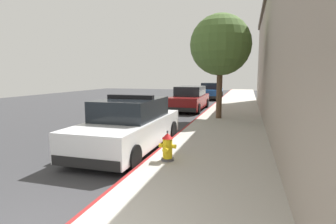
{
  "coord_description": "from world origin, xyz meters",
  "views": [
    {
      "loc": [
        2.37,
        -2.39,
        2.28
      ],
      "look_at": [
        -0.29,
        6.54,
        1.0
      ],
      "focal_mm": 28.72,
      "sensor_mm": 36.0,
      "label": 1
    }
  ],
  "objects_px": {
    "fire_hydrant": "(167,147)",
    "street_tree": "(220,45)",
    "parked_car_dark_far": "(211,91)",
    "parked_car_silver_ahead": "(190,99)",
    "police_cruiser": "(130,125)"
  },
  "relations": [
    {
      "from": "parked_car_silver_ahead",
      "to": "parked_car_dark_far",
      "type": "xyz_separation_m",
      "value": [
        0.2,
        8.99,
        0.0
      ]
    },
    {
      "from": "police_cruiser",
      "to": "parked_car_dark_far",
      "type": "bearing_deg",
      "value": 90.01
    },
    {
      "from": "parked_car_silver_ahead",
      "to": "street_tree",
      "type": "xyz_separation_m",
      "value": [
        2.28,
        -3.82,
        2.98
      ]
    },
    {
      "from": "fire_hydrant",
      "to": "parked_car_dark_far",
      "type": "bearing_deg",
      "value": 94.49
    },
    {
      "from": "parked_car_dark_far",
      "to": "fire_hydrant",
      "type": "relative_size",
      "value": 6.37
    },
    {
      "from": "police_cruiser",
      "to": "fire_hydrant",
      "type": "bearing_deg",
      "value": -37.85
    },
    {
      "from": "fire_hydrant",
      "to": "parked_car_silver_ahead",
      "type": "bearing_deg",
      "value": 99.11
    },
    {
      "from": "parked_car_silver_ahead",
      "to": "police_cruiser",
      "type": "bearing_deg",
      "value": -88.84
    },
    {
      "from": "parked_car_dark_far",
      "to": "street_tree",
      "type": "bearing_deg",
      "value": -80.76
    },
    {
      "from": "police_cruiser",
      "to": "street_tree",
      "type": "xyz_separation_m",
      "value": [
        2.08,
        5.98,
        2.97
      ]
    },
    {
      "from": "parked_car_silver_ahead",
      "to": "parked_car_dark_far",
      "type": "relative_size",
      "value": 1.0
    },
    {
      "from": "parked_car_silver_ahead",
      "to": "street_tree",
      "type": "bearing_deg",
      "value": -59.19
    },
    {
      "from": "fire_hydrant",
      "to": "street_tree",
      "type": "relative_size",
      "value": 0.15
    },
    {
      "from": "parked_car_dark_far",
      "to": "fire_hydrant",
      "type": "xyz_separation_m",
      "value": [
        1.57,
        -20.01,
        -0.23
      ]
    },
    {
      "from": "parked_car_dark_far",
      "to": "street_tree",
      "type": "height_order",
      "value": "street_tree"
    }
  ]
}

